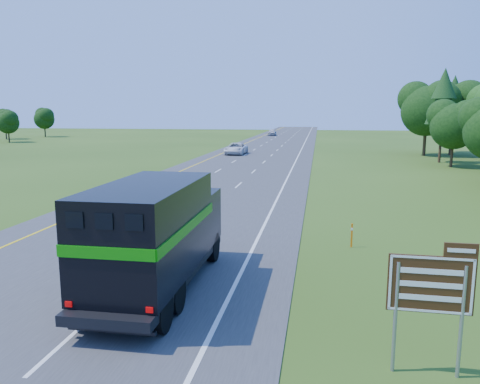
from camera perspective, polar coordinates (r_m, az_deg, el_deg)
The scene contains 7 objects.
road at distance 59.11m, azimuth 1.52°, elevation 3.99°, with size 15.00×260.00×0.04m, color #38383A.
lane_markings at distance 59.11m, azimuth 1.52°, elevation 4.01°, with size 11.15×260.00×0.01m.
horse_truck at distance 15.70m, azimuth -10.14°, elevation -4.91°, with size 2.72×8.44×3.73m.
white_suv at distance 66.16m, azimuth -0.50°, elevation 5.32°, with size 2.65×5.75×1.60m, color silver.
far_car at distance 118.75m, azimuth 3.93°, elevation 7.29°, with size 1.96×4.86×1.66m, color silver.
exit_sign at distance 11.49m, azimuth 22.34°, elevation -10.97°, with size 1.86×0.12×3.15m.
delineator at distance 21.44m, azimuth 13.46°, elevation -5.07°, with size 0.09×0.05×1.08m.
Camera 1 is at (8.24, -8.23, 5.97)m, focal length 35.00 mm.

